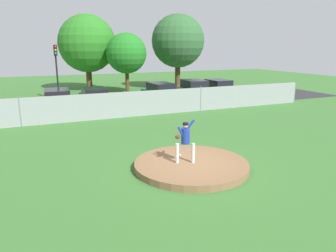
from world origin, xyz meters
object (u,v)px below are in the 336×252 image
(parked_car_burgundy, at_px, (95,99))
(parked_car_red, at_px, (57,100))
(parked_car_champagne, at_px, (194,91))
(baseball, at_px, (180,155))
(pitcher_youth, at_px, (185,138))
(parked_car_teal, at_px, (161,93))
(parked_car_slate, at_px, (218,90))
(traffic_light_near, at_px, (56,63))

(parked_car_burgundy, relative_size, parked_car_red, 0.88)
(parked_car_champagne, bearing_deg, baseball, -120.34)
(parked_car_champagne, bearing_deg, pitcher_youth, -119.48)
(baseball, height_order, parked_car_burgundy, parked_car_burgundy)
(parked_car_teal, bearing_deg, pitcher_youth, -109.09)
(parked_car_slate, bearing_deg, traffic_light_near, 161.71)
(parked_car_red, height_order, traffic_light_near, traffic_light_near)
(parked_car_champagne, bearing_deg, parked_car_burgundy, -179.57)
(pitcher_youth, relative_size, parked_car_burgundy, 0.40)
(parked_car_teal, height_order, parked_car_slate, parked_car_slate)
(parked_car_red, bearing_deg, parked_car_slate, 0.60)
(parked_car_burgundy, distance_m, parked_car_teal, 5.55)
(parked_car_champagne, distance_m, parked_car_red, 11.24)
(parked_car_burgundy, bearing_deg, pitcher_youth, -87.46)
(baseball, xyz_separation_m, traffic_light_near, (-2.95, 18.14, 2.96))
(parked_car_red, bearing_deg, traffic_light_near, 83.47)
(pitcher_youth, distance_m, parked_car_champagne, 16.17)
(parked_car_teal, xyz_separation_m, parked_car_champagne, (3.03, -0.16, 0.05))
(parked_car_teal, height_order, traffic_light_near, traffic_light_near)
(pitcher_youth, xyz_separation_m, parked_car_champagne, (7.95, 14.07, -0.37))
(parked_car_slate, relative_size, parked_car_red, 0.85)
(baseball, height_order, parked_car_slate, parked_car_slate)
(parked_car_slate, bearing_deg, parked_car_red, -179.40)
(parked_car_teal, distance_m, traffic_light_near, 9.34)
(parked_car_teal, xyz_separation_m, traffic_light_near, (-7.68, 4.72, 2.45))
(pitcher_youth, height_order, parked_car_slate, pitcher_youth)
(traffic_light_near, bearing_deg, parked_car_red, -96.53)
(pitcher_youth, bearing_deg, parked_car_champagne, 60.52)
(traffic_light_near, bearing_deg, pitcher_youth, -81.72)
(pitcher_youth, xyz_separation_m, traffic_light_near, (-2.76, 18.94, 2.02))
(pitcher_youth, relative_size, traffic_light_near, 0.36)
(baseball, relative_size, parked_car_burgundy, 0.02)
(baseball, relative_size, traffic_light_near, 0.02)
(traffic_light_near, bearing_deg, parked_car_champagne, -24.47)
(parked_car_champagne, height_order, traffic_light_near, traffic_light_near)
(pitcher_youth, bearing_deg, parked_car_teal, 70.91)
(pitcher_youth, distance_m, parked_car_burgundy, 14.03)
(parked_car_burgundy, height_order, parked_car_teal, parked_car_teal)
(pitcher_youth, xyz_separation_m, parked_car_teal, (4.92, 14.22, -0.42))
(pitcher_youth, xyz_separation_m, parked_car_slate, (10.68, 14.50, -0.43))
(traffic_light_near, bearing_deg, parked_car_teal, -31.57)
(baseball, distance_m, parked_car_red, 14.00)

